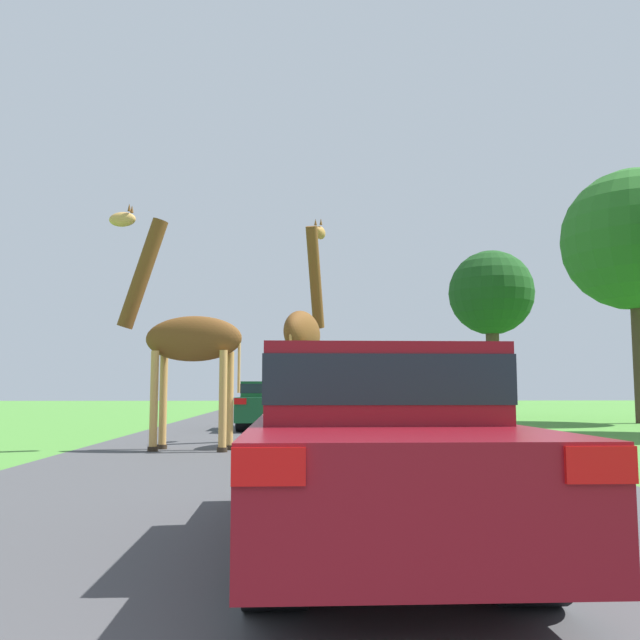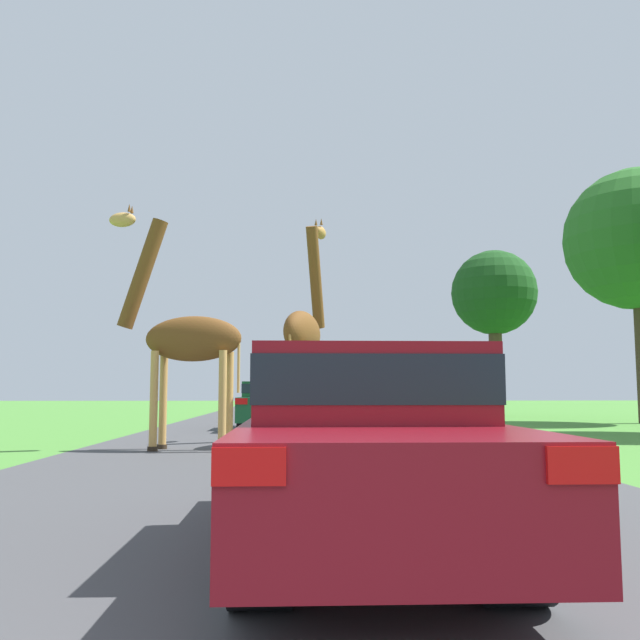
# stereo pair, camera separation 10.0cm
# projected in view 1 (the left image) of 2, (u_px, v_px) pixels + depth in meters

# --- Properties ---
(road) EXTENTS (8.38, 120.00, 0.00)m
(road) POSITION_uv_depth(u_px,v_px,m) (288.00, 417.00, 29.76)
(road) COLOR #424244
(road) RESTS_ON ground
(giraffe_near_road) EXTENTS (1.21, 2.87, 5.24)m
(giraffe_near_road) POSITION_uv_depth(u_px,v_px,m) (304.00, 333.00, 14.61)
(giraffe_near_road) COLOR #B77F3D
(giraffe_near_road) RESTS_ON ground
(giraffe_companion) EXTENTS (2.82, 0.93, 4.92)m
(giraffe_companion) POSITION_uv_depth(u_px,v_px,m) (184.00, 334.00, 13.31)
(giraffe_companion) COLOR tan
(giraffe_companion) RESTS_ON ground
(car_lead_maroon) EXTENTS (1.70, 4.51, 1.45)m
(car_lead_maroon) POSITION_uv_depth(u_px,v_px,m) (371.00, 441.00, 5.04)
(car_lead_maroon) COLOR maroon
(car_lead_maroon) RESTS_ON ground
(car_queue_right) EXTENTS (1.88, 4.24, 1.42)m
(car_queue_right) POSITION_uv_depth(u_px,v_px,m) (270.00, 404.00, 20.47)
(car_queue_right) COLOR #144C28
(car_queue_right) RESTS_ON ground
(car_queue_left) EXTENTS (1.75, 4.78, 1.46)m
(car_queue_left) POSITION_uv_depth(u_px,v_px,m) (337.00, 399.00, 28.70)
(car_queue_left) COLOR black
(car_queue_left) RESTS_ON ground
(car_far_ahead) EXTENTS (1.91, 4.21, 1.34)m
(car_far_ahead) POSITION_uv_depth(u_px,v_px,m) (365.00, 420.00, 9.86)
(car_far_ahead) COLOR silver
(car_far_ahead) RESTS_ON ground
(tree_left_edge) EXTENTS (3.99, 3.99, 7.76)m
(tree_left_edge) POSITION_uv_depth(u_px,v_px,m) (491.00, 295.00, 31.94)
(tree_left_edge) COLOR #4C3828
(tree_left_edge) RESTS_ON ground
(tree_right_cluster) EXTENTS (5.17, 5.17, 9.23)m
(tree_right_cluster) POSITION_uv_depth(u_px,v_px,m) (634.00, 240.00, 24.69)
(tree_right_cluster) COLOR #4C3828
(tree_right_cluster) RESTS_ON ground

